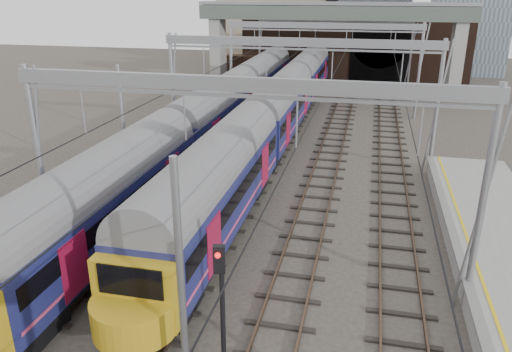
# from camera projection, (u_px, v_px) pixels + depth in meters

# --- Properties ---
(tracks) EXTENTS (14.40, 80.00, 0.22)m
(tracks) POSITION_uv_depth(u_px,v_px,m) (275.00, 206.00, 25.83)
(tracks) COLOR #4C3828
(tracks) RESTS_ON ground
(overhead_line) EXTENTS (16.80, 80.00, 8.00)m
(overhead_line) POSITION_uv_depth(u_px,v_px,m) (298.00, 61.00, 29.42)
(overhead_line) COLOR gray
(overhead_line) RESTS_ON ground
(retaining_wall) EXTENTS (28.00, 2.75, 9.00)m
(retaining_wall) POSITION_uv_depth(u_px,v_px,m) (348.00, 46.00, 57.66)
(retaining_wall) COLOR #301D15
(retaining_wall) RESTS_ON ground
(overbridge) EXTENTS (28.00, 3.00, 9.25)m
(overbridge) POSITION_uv_depth(u_px,v_px,m) (333.00, 22.00, 51.51)
(overbridge) COLOR gray
(overbridge) RESTS_ON ground
(train_main) EXTENTS (2.74, 63.43, 4.74)m
(train_main) POSITION_uv_depth(u_px,v_px,m) (296.00, 88.00, 43.38)
(train_main) COLOR black
(train_main) RESTS_ON ground
(train_second) EXTENTS (2.71, 46.97, 4.69)m
(train_second) POSITION_uv_depth(u_px,v_px,m) (216.00, 114.00, 34.59)
(train_second) COLOR black
(train_second) RESTS_ON ground
(signal_near_centre) EXTENTS (0.35, 0.45, 4.41)m
(signal_near_centre) POSITION_uv_depth(u_px,v_px,m) (221.00, 295.00, 13.53)
(signal_near_centre) COLOR black
(signal_near_centre) RESTS_ON ground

